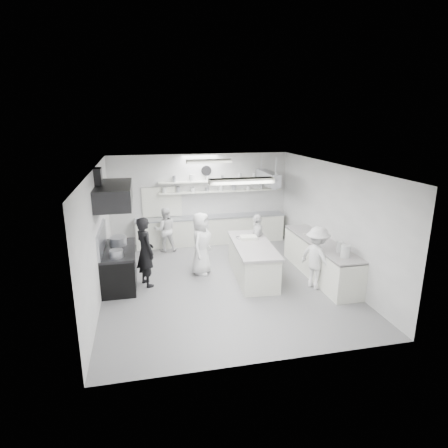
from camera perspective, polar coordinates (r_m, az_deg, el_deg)
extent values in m
cube|color=gray|center=(10.01, -0.25, -8.70)|extent=(6.00, 7.00, 0.02)
cube|color=silver|center=(9.19, -0.27, 8.72)|extent=(6.00, 7.00, 0.02)
cube|color=silver|center=(12.84, -3.57, 3.85)|extent=(6.00, 0.04, 3.00)
cube|color=silver|center=(6.32, 6.54, -8.97)|extent=(6.00, 0.04, 3.00)
cube|color=silver|center=(9.36, -18.53, -1.44)|extent=(0.04, 7.00, 3.00)
cube|color=silver|center=(10.52, 15.93, 0.62)|extent=(0.04, 7.00, 3.00)
cube|color=black|center=(10.04, -15.52, -6.39)|extent=(0.80, 1.80, 0.90)
cube|color=black|center=(9.51, -16.35, 4.29)|extent=(0.85, 2.00, 0.50)
cube|color=silver|center=(12.85, -1.96, -0.89)|extent=(5.00, 0.60, 0.92)
cube|color=silver|center=(12.79, -0.39, 4.98)|extent=(4.20, 0.26, 0.04)
cube|color=silver|center=(12.73, -0.39, 6.53)|extent=(4.20, 0.26, 0.04)
cube|color=black|center=(12.70, -9.36, 3.31)|extent=(1.30, 0.04, 1.00)
cylinder|color=white|center=(12.67, -2.71, 8.07)|extent=(0.32, 0.05, 0.32)
cube|color=silver|center=(10.50, 14.33, -5.20)|extent=(0.74, 3.30, 0.94)
cube|color=#AAADB6|center=(12.12, 6.65, 6.92)|extent=(0.30, 1.60, 0.40)
cube|color=silver|center=(7.47, 2.66, 6.54)|extent=(1.30, 0.25, 0.10)
cube|color=silver|center=(10.95, -2.29, 9.46)|extent=(1.30, 0.25, 0.10)
cube|color=silver|center=(10.15, 4.32, -5.62)|extent=(1.07, 2.47, 0.89)
cylinder|color=#AAADB6|center=(10.12, -15.68, -2.65)|extent=(0.43, 0.43, 0.26)
imported|color=black|center=(9.68, -11.81, -4.13)|extent=(0.66, 0.77, 1.80)
imported|color=silver|center=(12.12, -8.87, -0.84)|extent=(0.70, 0.54, 1.43)
imported|color=silver|center=(10.24, -3.48, -2.95)|extent=(0.89, 1.00, 1.72)
imported|color=silver|center=(10.88, 5.03, -2.39)|extent=(0.67, 0.97, 1.52)
imported|color=silver|center=(9.64, 13.89, -4.99)|extent=(0.93, 1.17, 1.59)
imported|color=#AAADB6|center=(10.45, 2.67, -2.18)|extent=(0.33, 0.33, 0.07)
imported|color=silver|center=(10.54, 4.72, -2.08)|extent=(0.20, 0.20, 0.06)
imported|color=silver|center=(10.84, 12.38, -1.64)|extent=(0.25, 0.25, 0.05)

